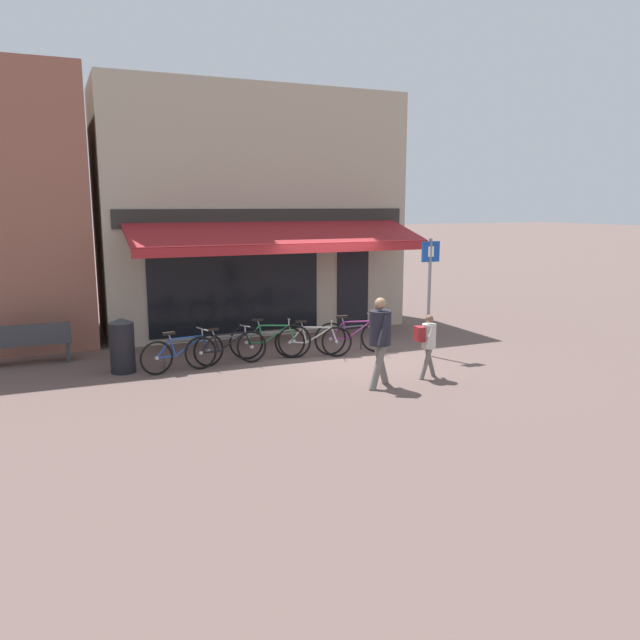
# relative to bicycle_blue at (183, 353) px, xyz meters

# --- Properties ---
(ground_plane) EXTENTS (160.00, 160.00, 0.00)m
(ground_plane) POSITION_rel_bicycle_blue_xyz_m (3.57, -0.22, -0.37)
(ground_plane) COLOR brown
(shop_front) EXTENTS (7.78, 4.77, 6.17)m
(shop_front) POSITION_rel_bicycle_blue_xyz_m (2.68, 4.02, 2.71)
(shop_front) COLOR tan
(shop_front) RESTS_ON ground_plane
(bike_rack_rail) EXTENTS (4.57, 0.04, 0.57)m
(bike_rack_rail) POSITION_rel_bicycle_blue_xyz_m (1.90, 0.26, 0.12)
(bike_rack_rail) COLOR #47494F
(bike_rack_rail) RESTS_ON ground_plane
(bicycle_blue) EXTENTS (1.76, 0.59, 0.82)m
(bicycle_blue) POSITION_rel_bicycle_blue_xyz_m (0.00, 0.00, 0.00)
(bicycle_blue) COLOR black
(bicycle_blue) RESTS_ON ground_plane
(bicycle_black) EXTENTS (1.79, 0.52, 0.83)m
(bicycle_black) POSITION_rel_bicycle_blue_xyz_m (0.90, 0.05, -0.01)
(bicycle_black) COLOR black
(bicycle_black) RESTS_ON ground_plane
(bicycle_green) EXTENTS (1.74, 0.64, 0.89)m
(bicycle_green) POSITION_rel_bicycle_blue_xyz_m (1.94, 0.29, 0.02)
(bicycle_green) COLOR black
(bicycle_green) RESTS_ON ground_plane
(bicycle_silver) EXTENTS (1.65, 0.71, 0.83)m
(bicycle_silver) POSITION_rel_bicycle_blue_xyz_m (2.84, 0.04, -0.01)
(bicycle_silver) COLOR black
(bicycle_silver) RESTS_ON ground_plane
(bicycle_purple) EXTENTS (1.82, 0.52, 0.88)m
(bicycle_purple) POSITION_rel_bicycle_blue_xyz_m (3.78, -0.04, 0.03)
(bicycle_purple) COLOR black
(bicycle_purple) RESTS_ON ground_plane
(pedestrian_adult) EXTENTS (0.57, 0.71, 1.67)m
(pedestrian_adult) POSITION_rel_bicycle_blue_xyz_m (3.07, -2.54, 0.64)
(pedestrian_adult) COLOR slate
(pedestrian_adult) RESTS_ON ground_plane
(pedestrian_child) EXTENTS (0.50, 0.41, 1.25)m
(pedestrian_child) POSITION_rel_bicycle_blue_xyz_m (4.19, -2.39, 0.40)
(pedestrian_child) COLOR slate
(pedestrian_child) RESTS_ON ground_plane
(litter_bin) EXTENTS (0.49, 0.49, 1.10)m
(litter_bin) POSITION_rel_bicycle_blue_xyz_m (-1.12, 0.33, 0.18)
(litter_bin) COLOR black
(litter_bin) RESTS_ON ground_plane
(parking_sign) EXTENTS (0.44, 0.07, 2.57)m
(parking_sign) POSITION_rel_bicycle_blue_xyz_m (5.19, -0.87, 1.20)
(parking_sign) COLOR slate
(parking_sign) RESTS_ON ground_plane
(park_bench) EXTENTS (1.60, 0.45, 0.87)m
(park_bench) POSITION_rel_bicycle_blue_xyz_m (-2.82, 1.74, 0.09)
(park_bench) COLOR #38383D
(park_bench) RESTS_ON ground_plane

